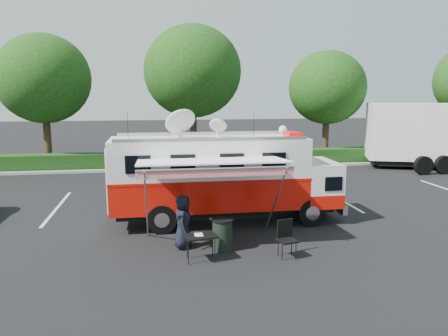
# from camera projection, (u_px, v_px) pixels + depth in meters

# --- Properties ---
(ground_plane) EXTENTS (120.00, 120.00, 0.00)m
(ground_plane) POSITION_uv_depth(u_px,v_px,m) (226.00, 222.00, 15.90)
(ground_plane) COLOR black
(ground_plane) RESTS_ON ground
(back_border) EXTENTS (60.00, 6.14, 8.87)m
(back_border) POSITION_uv_depth(u_px,v_px,m) (211.00, 87.00, 27.78)
(back_border) COLOR #9E998E
(back_border) RESTS_ON ground_plane
(stall_lines) EXTENTS (24.12, 5.50, 0.01)m
(stall_lines) POSITION_uv_depth(u_px,v_px,m) (203.00, 202.00, 18.74)
(stall_lines) COLOR silver
(stall_lines) RESTS_ON ground_plane
(command_truck) EXTENTS (8.22, 2.26, 3.95)m
(command_truck) POSITION_uv_depth(u_px,v_px,m) (224.00, 176.00, 15.60)
(command_truck) COLOR black
(command_truck) RESTS_ON ground_plane
(awning) EXTENTS (4.48, 2.34, 2.71)m
(awning) POSITION_uv_depth(u_px,v_px,m) (212.00, 164.00, 13.06)
(awning) COLOR white
(awning) RESTS_ON ground_plane
(person) EXTENTS (0.62, 0.86, 1.64)m
(person) POSITION_uv_depth(u_px,v_px,m) (183.00, 248.00, 13.23)
(person) COLOR black
(person) RESTS_ON ground_plane
(folding_table) EXTENTS (0.99, 0.79, 0.75)m
(folding_table) POSITION_uv_depth(u_px,v_px,m) (201.00, 237.00, 12.09)
(folding_table) COLOR black
(folding_table) RESTS_ON ground_plane
(folding_chair) EXTENTS (0.61, 0.64, 1.06)m
(folding_chair) POSITION_uv_depth(u_px,v_px,m) (286.00, 235.00, 12.48)
(folding_chair) COLOR black
(folding_chair) RESTS_ON ground_plane
(trash_bin) EXTENTS (0.64, 0.64, 0.95)m
(trash_bin) POSITION_uv_depth(u_px,v_px,m) (222.00, 235.00, 12.97)
(trash_bin) COLOR black
(trash_bin) RESTS_ON ground_plane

